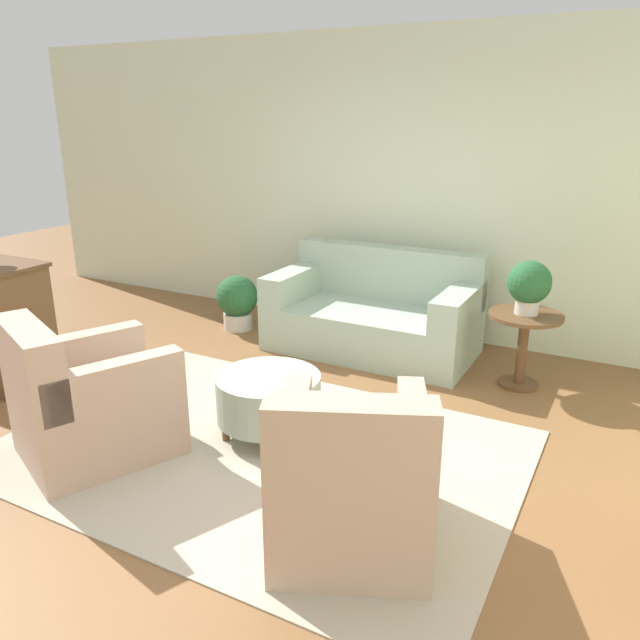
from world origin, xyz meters
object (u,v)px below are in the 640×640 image
(potted_plant_on_side_table, at_px, (529,284))
(potted_plant_floor, at_px, (237,300))
(armchair_right, at_px, (351,481))
(side_table, at_px, (523,336))
(armchair_left, at_px, (88,404))
(ottoman_table, at_px, (269,397))
(couch, at_px, (374,315))

(potted_plant_on_side_table, relative_size, potted_plant_floor, 0.76)
(potted_plant_on_side_table, bearing_deg, armchair_right, -98.67)
(armchair_right, distance_m, side_table, 2.39)
(armchair_left, height_order, ottoman_table, armchair_left)
(ottoman_table, distance_m, side_table, 2.09)
(ottoman_table, bearing_deg, couch, 91.07)
(side_table, bearing_deg, potted_plant_floor, 178.33)
(ottoman_table, xyz_separation_m, potted_plant_on_side_table, (1.31, 1.61, 0.55))
(armchair_right, distance_m, potted_plant_floor, 3.43)
(ottoman_table, bearing_deg, potted_plant_on_side_table, 50.86)
(ottoman_table, bearing_deg, armchair_right, -37.86)
(armchair_left, bearing_deg, potted_plant_floor, 104.03)
(side_table, bearing_deg, ottoman_table, -129.14)
(potted_plant_on_side_table, bearing_deg, couch, 171.05)
(ottoman_table, xyz_separation_m, side_table, (1.31, 1.61, 0.14))
(couch, relative_size, armchair_right, 1.64)
(potted_plant_floor, bearing_deg, armchair_left, -75.97)
(armchair_right, xyz_separation_m, side_table, (0.36, 2.36, 0.06))
(potted_plant_on_side_table, height_order, potted_plant_floor, potted_plant_on_side_table)
(armchair_right, relative_size, side_table, 1.84)
(couch, height_order, armchair_right, armchair_right)
(side_table, relative_size, potted_plant_on_side_table, 1.45)
(ottoman_table, distance_m, potted_plant_floor, 2.23)
(armchair_right, height_order, side_table, armchair_right)
(couch, bearing_deg, potted_plant_floor, -174.70)
(side_table, height_order, potted_plant_floor, side_table)
(armchair_left, distance_m, ottoman_table, 1.13)
(armchair_left, bearing_deg, side_table, 47.51)
(armchair_right, bearing_deg, side_table, 81.33)
(couch, bearing_deg, ottoman_table, -88.93)
(armchair_left, distance_m, potted_plant_on_side_table, 3.23)
(potted_plant_floor, bearing_deg, couch, 5.30)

